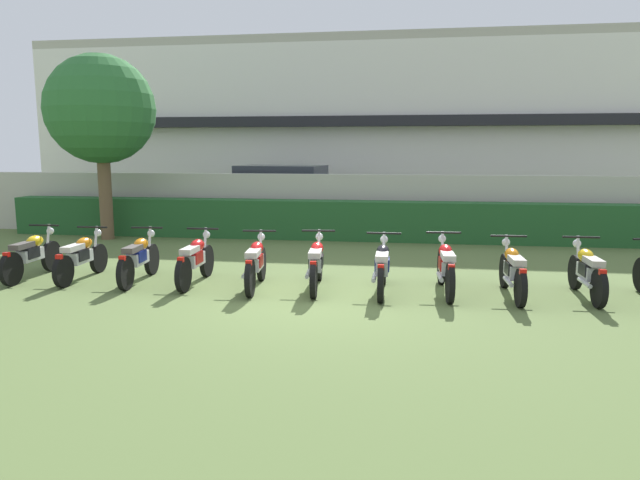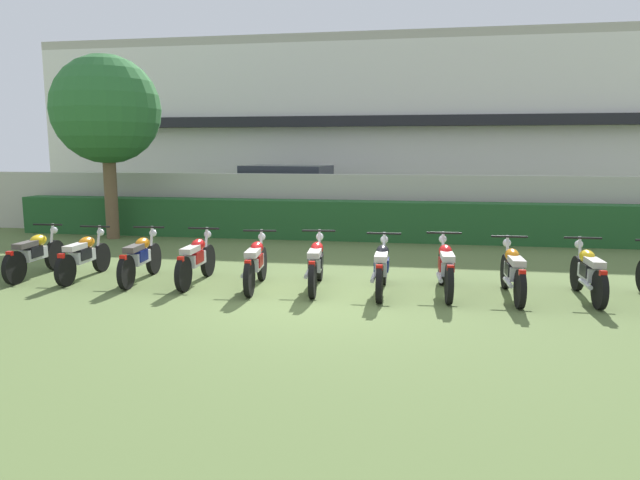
{
  "view_description": "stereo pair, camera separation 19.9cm",
  "coord_description": "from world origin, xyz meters",
  "px_view_note": "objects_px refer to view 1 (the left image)",
  "views": [
    {
      "loc": [
        1.52,
        -9.08,
        2.4
      ],
      "look_at": [
        0.0,
        0.87,
        0.82
      ],
      "focal_mm": 32.37,
      "sensor_mm": 36.0,
      "label": 1
    },
    {
      "loc": [
        1.72,
        -9.04,
        2.4
      ],
      "look_at": [
        0.0,
        0.87,
        0.82
      ],
      "focal_mm": 32.37,
      "sensor_mm": 36.0,
      "label": 2
    }
  ],
  "objects_px": {
    "tree_near_inspector": "(101,110)",
    "motorcycle_in_row_1": "(81,256)",
    "motorcycle_in_row_5": "(316,263)",
    "motorcycle_in_row_4": "(256,263)",
    "motorcycle_in_row_3": "(195,259)",
    "motorcycle_in_row_6": "(382,266)",
    "motorcycle_in_row_0": "(31,255)",
    "motorcycle_in_row_2": "(139,258)",
    "parked_car": "(286,195)",
    "motorcycle_in_row_7": "(446,266)",
    "motorcycle_in_row_9": "(587,271)",
    "motorcycle_in_row_8": "(513,270)"
  },
  "relations": [
    {
      "from": "motorcycle_in_row_0",
      "to": "motorcycle_in_row_7",
      "type": "bearing_deg",
      "value": -92.97
    },
    {
      "from": "motorcycle_in_row_2",
      "to": "motorcycle_in_row_3",
      "type": "xyz_separation_m",
      "value": [
        1.07,
        0.01,
        0.0
      ]
    },
    {
      "from": "motorcycle_in_row_0",
      "to": "motorcycle_in_row_8",
      "type": "height_order",
      "value": "motorcycle_in_row_0"
    },
    {
      "from": "parked_car",
      "to": "motorcycle_in_row_6",
      "type": "height_order",
      "value": "parked_car"
    },
    {
      "from": "motorcycle_in_row_2",
      "to": "motorcycle_in_row_5",
      "type": "distance_m",
      "value": 3.28
    },
    {
      "from": "parked_car",
      "to": "motorcycle_in_row_9",
      "type": "height_order",
      "value": "parked_car"
    },
    {
      "from": "motorcycle_in_row_6",
      "to": "motorcycle_in_row_7",
      "type": "xyz_separation_m",
      "value": [
        1.05,
        0.14,
        0.01
      ]
    },
    {
      "from": "motorcycle_in_row_2",
      "to": "motorcycle_in_row_7",
      "type": "height_order",
      "value": "motorcycle_in_row_7"
    },
    {
      "from": "motorcycle_in_row_0",
      "to": "motorcycle_in_row_8",
      "type": "distance_m",
      "value": 8.68
    },
    {
      "from": "motorcycle_in_row_1",
      "to": "motorcycle_in_row_7",
      "type": "relative_size",
      "value": 0.93
    },
    {
      "from": "parked_car",
      "to": "motorcycle_in_row_0",
      "type": "relative_size",
      "value": 2.49
    },
    {
      "from": "motorcycle_in_row_2",
      "to": "motorcycle_in_row_6",
      "type": "height_order",
      "value": "motorcycle_in_row_6"
    },
    {
      "from": "motorcycle_in_row_0",
      "to": "motorcycle_in_row_9",
      "type": "xyz_separation_m",
      "value": [
        9.86,
        0.02,
        -0.0
      ]
    },
    {
      "from": "motorcycle_in_row_4",
      "to": "motorcycle_in_row_5",
      "type": "xyz_separation_m",
      "value": [
        1.05,
        0.13,
        0.0
      ]
    },
    {
      "from": "motorcycle_in_row_8",
      "to": "motorcycle_in_row_1",
      "type": "bearing_deg",
      "value": 87.87
    },
    {
      "from": "motorcycle_in_row_2",
      "to": "motorcycle_in_row_6",
      "type": "bearing_deg",
      "value": -96.42
    },
    {
      "from": "motorcycle_in_row_5",
      "to": "motorcycle_in_row_9",
      "type": "distance_m",
      "value": 4.45
    },
    {
      "from": "tree_near_inspector",
      "to": "motorcycle_in_row_1",
      "type": "distance_m",
      "value": 5.92
    },
    {
      "from": "parked_car",
      "to": "motorcycle_in_row_2",
      "type": "bearing_deg",
      "value": -88.76
    },
    {
      "from": "tree_near_inspector",
      "to": "motorcycle_in_row_5",
      "type": "height_order",
      "value": "tree_near_inspector"
    },
    {
      "from": "tree_near_inspector",
      "to": "motorcycle_in_row_0",
      "type": "relative_size",
      "value": 2.58
    },
    {
      "from": "motorcycle_in_row_0",
      "to": "motorcycle_in_row_6",
      "type": "xyz_separation_m",
      "value": [
        6.56,
        -0.13,
        0.0
      ]
    },
    {
      "from": "parked_car",
      "to": "motorcycle_in_row_3",
      "type": "relative_size",
      "value": 2.53
    },
    {
      "from": "motorcycle_in_row_4",
      "to": "motorcycle_in_row_9",
      "type": "height_order",
      "value": "motorcycle_in_row_4"
    },
    {
      "from": "tree_near_inspector",
      "to": "motorcycle_in_row_2",
      "type": "bearing_deg",
      "value": -55.79
    },
    {
      "from": "motorcycle_in_row_1",
      "to": "motorcycle_in_row_4",
      "type": "xyz_separation_m",
      "value": [
        3.38,
        -0.17,
        0.01
      ]
    },
    {
      "from": "tree_near_inspector",
      "to": "motorcycle_in_row_0",
      "type": "bearing_deg",
      "value": -77.27
    },
    {
      "from": "motorcycle_in_row_1",
      "to": "motorcycle_in_row_3",
      "type": "relative_size",
      "value": 0.99
    },
    {
      "from": "motorcycle_in_row_0",
      "to": "motorcycle_in_row_9",
      "type": "relative_size",
      "value": 1.04
    },
    {
      "from": "motorcycle_in_row_0",
      "to": "motorcycle_in_row_1",
      "type": "height_order",
      "value": "motorcycle_in_row_0"
    },
    {
      "from": "motorcycle_in_row_0",
      "to": "parked_car",
      "type": "bearing_deg",
      "value": -22.45
    },
    {
      "from": "motorcycle_in_row_1",
      "to": "motorcycle_in_row_2",
      "type": "xyz_separation_m",
      "value": [
        1.15,
        -0.03,
        0.01
      ]
    },
    {
      "from": "motorcycle_in_row_8",
      "to": "motorcycle_in_row_4",
      "type": "bearing_deg",
      "value": 89.52
    },
    {
      "from": "tree_near_inspector",
      "to": "motorcycle_in_row_8",
      "type": "xyz_separation_m",
      "value": [
        9.74,
        -4.79,
        -2.97
      ]
    },
    {
      "from": "motorcycle_in_row_3",
      "to": "motorcycle_in_row_4",
      "type": "relative_size",
      "value": 1.01
    },
    {
      "from": "motorcycle_in_row_3",
      "to": "motorcycle_in_row_4",
      "type": "height_order",
      "value": "motorcycle_in_row_4"
    },
    {
      "from": "motorcycle_in_row_3",
      "to": "motorcycle_in_row_6",
      "type": "height_order",
      "value": "motorcycle_in_row_6"
    },
    {
      "from": "tree_near_inspector",
      "to": "motorcycle_in_row_6",
      "type": "relative_size",
      "value": 2.58
    },
    {
      "from": "motorcycle_in_row_0",
      "to": "motorcycle_in_row_2",
      "type": "bearing_deg",
      "value": -93.18
    },
    {
      "from": "motorcycle_in_row_8",
      "to": "motorcycle_in_row_5",
      "type": "bearing_deg",
      "value": 87.51
    },
    {
      "from": "motorcycle_in_row_3",
      "to": "motorcycle_in_row_9",
      "type": "relative_size",
      "value": 1.03
    },
    {
      "from": "motorcycle_in_row_0",
      "to": "motorcycle_in_row_8",
      "type": "relative_size",
      "value": 1.0
    },
    {
      "from": "parked_car",
      "to": "motorcycle_in_row_6",
      "type": "distance_m",
      "value": 9.44
    },
    {
      "from": "tree_near_inspector",
      "to": "motorcycle_in_row_7",
      "type": "height_order",
      "value": "tree_near_inspector"
    },
    {
      "from": "parked_car",
      "to": "motorcycle_in_row_4",
      "type": "bearing_deg",
      "value": -74.17
    },
    {
      "from": "motorcycle_in_row_1",
      "to": "motorcycle_in_row_8",
      "type": "height_order",
      "value": "motorcycle_in_row_8"
    },
    {
      "from": "parked_car",
      "to": "motorcycle_in_row_5",
      "type": "height_order",
      "value": "parked_car"
    },
    {
      "from": "parked_car",
      "to": "motorcycle_in_row_1",
      "type": "height_order",
      "value": "parked_car"
    },
    {
      "from": "parked_car",
      "to": "motorcycle_in_row_0",
      "type": "xyz_separation_m",
      "value": [
        -3.04,
        -8.62,
        -0.49
      ]
    },
    {
      "from": "tree_near_inspector",
      "to": "motorcycle_in_row_5",
      "type": "distance_m",
      "value": 8.55
    }
  ]
}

